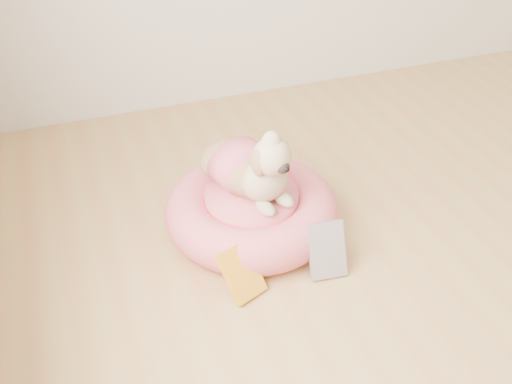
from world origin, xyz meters
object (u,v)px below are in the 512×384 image
object	(u,v)px
pet_bed	(252,210)
book_yellow	(241,272)
dog	(251,155)
book_white	(327,250)

from	to	relation	value
pet_bed	book_yellow	distance (m)	0.35
book_yellow	pet_bed	bearing A→B (deg)	42.63
dog	book_white	world-z (taller)	dog
pet_bed	book_white	size ratio (longest dim) A/B	3.33
book_yellow	book_white	xyz separation A→B (m)	(0.32, -0.01, 0.01)
pet_bed	dog	bearing A→B (deg)	95.28
book_white	pet_bed	bearing A→B (deg)	123.54
book_yellow	book_white	world-z (taller)	book_white
pet_bed	book_yellow	size ratio (longest dim) A/B	3.57
book_white	dog	bearing A→B (deg)	123.13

